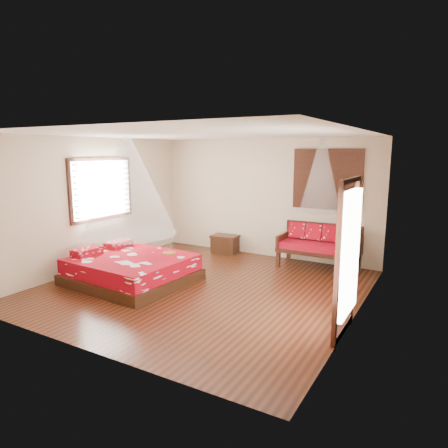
% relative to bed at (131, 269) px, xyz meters
% --- Properties ---
extents(room, '(5.54, 5.54, 2.84)m').
position_rel_bed_xyz_m(room, '(1.40, 0.40, 1.15)').
color(room, black).
rests_on(room, ground).
extents(bed, '(2.24, 2.05, 0.64)m').
position_rel_bed_xyz_m(bed, '(0.00, 0.00, 0.00)').
color(bed, black).
rests_on(bed, floor).
extents(daybed, '(1.71, 0.76, 0.94)m').
position_rel_bed_xyz_m(daybed, '(2.89, 2.78, 0.27)').
color(daybed, black).
rests_on(daybed, floor).
extents(storage_chest, '(0.68, 0.52, 0.45)m').
position_rel_bed_xyz_m(storage_chest, '(0.47, 2.85, -0.02)').
color(storage_chest, black).
rests_on(storage_chest, floor).
extents(shutter_panel, '(1.52, 0.06, 1.32)m').
position_rel_bed_xyz_m(shutter_panel, '(2.89, 3.12, 1.65)').
color(shutter_panel, black).
rests_on(shutter_panel, wall_back).
extents(window_left, '(0.10, 1.74, 1.34)m').
position_rel_bed_xyz_m(window_left, '(-1.31, 0.60, 1.45)').
color(window_left, black).
rests_on(window_left, wall_left).
extents(glazed_door, '(0.08, 1.02, 2.16)m').
position_rel_bed_xyz_m(glazed_door, '(4.11, -0.20, 0.82)').
color(glazed_door, black).
rests_on(glazed_door, floor).
extents(wine_tray, '(0.26, 0.26, 0.21)m').
position_rel_bed_xyz_m(wine_tray, '(0.52, 0.54, 0.30)').
color(wine_tray, brown).
rests_on(wine_tray, bed).
extents(mosquito_net_main, '(1.77, 1.77, 1.80)m').
position_rel_bed_xyz_m(mosquito_net_main, '(0.02, -0.00, 1.60)').
color(mosquito_net_main, white).
rests_on(mosquito_net_main, ceiling).
extents(mosquito_net_daybed, '(0.85, 0.85, 1.50)m').
position_rel_bed_xyz_m(mosquito_net_daybed, '(2.89, 2.65, 1.75)').
color(mosquito_net_daybed, white).
rests_on(mosquito_net_daybed, ceiling).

